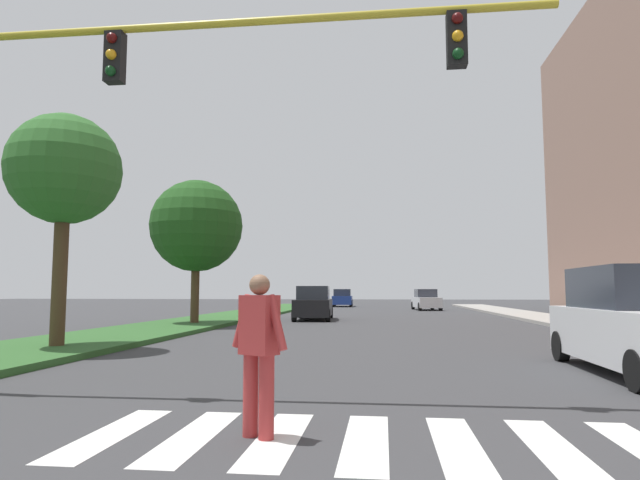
# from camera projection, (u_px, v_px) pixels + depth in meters

# --- Properties ---
(ground_plane) EXTENTS (140.00, 140.00, 0.00)m
(ground_plane) POSITION_uv_depth(u_px,v_px,m) (380.00, 322.00, 26.61)
(ground_plane) COLOR #38383A
(crosswalk) EXTENTS (5.85, 2.20, 0.01)m
(crosswalk) POSITION_uv_depth(u_px,v_px,m) (366.00, 441.00, 5.46)
(crosswalk) COLOR silver
(crosswalk) RESTS_ON ground_plane
(median_strip) EXTENTS (3.90, 64.00, 0.15)m
(median_strip) POSITION_uv_depth(u_px,v_px,m) (202.00, 321.00, 25.61)
(median_strip) COLOR #2D5B28
(median_strip) RESTS_ON ground_plane
(tree_mid) EXTENTS (2.86, 2.86, 5.93)m
(tree_mid) POSITION_uv_depth(u_px,v_px,m) (64.00, 171.00, 13.98)
(tree_mid) COLOR #4C3823
(tree_mid) RESTS_ON median_strip
(tree_far) EXTENTS (4.02, 4.02, 6.22)m
(tree_far) POSITION_uv_depth(u_px,v_px,m) (196.00, 226.00, 23.75)
(tree_far) COLOR #4C3823
(tree_far) RESTS_ON median_strip
(sidewalk_right) EXTENTS (3.00, 64.00, 0.15)m
(sidewalk_right) POSITION_uv_depth(u_px,v_px,m) (579.00, 324.00, 23.64)
(sidewalk_right) COLOR #9E9991
(sidewalk_right) RESTS_ON ground_plane
(traffic_light_gantry) EXTENTS (9.48, 0.30, 6.00)m
(traffic_light_gantry) POSITION_uv_depth(u_px,v_px,m) (113.00, 103.00, 8.28)
(traffic_light_gantry) COLOR gold
(traffic_light_gantry) RESTS_ON median_strip
(pedestrian_performer) EXTENTS (0.70, 0.44, 1.69)m
(pedestrian_performer) POSITION_uv_depth(u_px,v_px,m) (259.00, 346.00, 5.68)
(pedestrian_performer) COLOR #B23333
(pedestrian_performer) RESTS_ON ground_plane
(suv_crossing) EXTENTS (1.99, 4.61, 1.97)m
(suv_crossing) POSITION_uv_depth(u_px,v_px,m) (640.00, 323.00, 9.93)
(suv_crossing) COLOR silver
(suv_crossing) RESTS_ON ground_plane
(sedan_midblock) EXTENTS (2.14, 4.67, 1.76)m
(sedan_midblock) POSITION_uv_depth(u_px,v_px,m) (314.00, 304.00, 28.35)
(sedan_midblock) COLOR black
(sedan_midblock) RESTS_ON ground_plane
(sedan_distant) EXTENTS (2.18, 4.38, 1.65)m
(sedan_distant) POSITION_uv_depth(u_px,v_px,m) (426.00, 300.00, 42.82)
(sedan_distant) COLOR silver
(sedan_distant) RESTS_ON ground_plane
(sedan_far_horizon) EXTENTS (2.02, 4.51, 1.68)m
(sedan_far_horizon) POSITION_uv_depth(u_px,v_px,m) (342.00, 298.00, 52.23)
(sedan_far_horizon) COLOR navy
(sedan_far_horizon) RESTS_ON ground_plane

